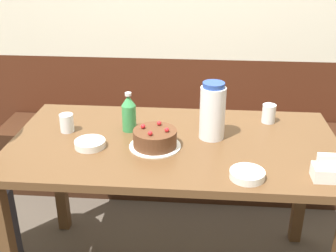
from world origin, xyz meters
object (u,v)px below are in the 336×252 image
(bowl_soup_white, at_px, (247,174))
(glass_water_tall, at_px, (269,113))
(bench_seat, at_px, (182,159))
(glass_tumbler_short, at_px, (67,123))
(water_pitcher, at_px, (213,111))
(napkin_holder, at_px, (328,170))
(birthday_cake, at_px, (155,139))
(soju_bottle, at_px, (129,113))
(bowl_rice_small, at_px, (90,144))

(bowl_soup_white, height_order, glass_water_tall, glass_water_tall)
(bench_seat, xyz_separation_m, glass_tumbler_short, (-0.50, -0.77, 0.59))
(water_pitcher, xyz_separation_m, glass_tumbler_short, (-0.67, 0.01, -0.08))
(napkin_holder, relative_size, glass_tumbler_short, 1.30)
(water_pitcher, height_order, napkin_holder, water_pitcher)
(bowl_soup_white, bearing_deg, water_pitcher, 110.96)
(napkin_holder, relative_size, glass_water_tall, 1.21)
(bench_seat, bearing_deg, birthday_cake, -95.02)
(birthday_cake, height_order, napkin_holder, napkin_holder)
(napkin_holder, bearing_deg, soju_bottle, 155.54)
(soju_bottle, bearing_deg, birthday_cake, -48.82)
(water_pitcher, distance_m, soju_bottle, 0.39)
(bowl_rice_small, bearing_deg, bench_seat, 68.64)
(birthday_cake, distance_m, bowl_rice_small, 0.28)
(soju_bottle, distance_m, napkin_holder, 0.89)
(bench_seat, bearing_deg, soju_bottle, -106.45)
(bench_seat, xyz_separation_m, napkin_holder, (0.59, -1.10, 0.59))
(bowl_soup_white, bearing_deg, glass_water_tall, 74.54)
(water_pitcher, height_order, glass_water_tall, water_pitcher)
(water_pitcher, relative_size, bowl_soup_white, 1.95)
(bowl_soup_white, height_order, bowl_rice_small, same)
(water_pitcher, bearing_deg, bench_seat, 102.03)
(napkin_holder, bearing_deg, bowl_soup_white, -176.89)
(birthday_cake, xyz_separation_m, soju_bottle, (-0.14, 0.16, 0.05))
(soju_bottle, relative_size, bowl_soup_white, 1.40)
(water_pitcher, distance_m, glass_water_tall, 0.35)
(soju_bottle, distance_m, glass_tumbler_short, 0.29)
(bench_seat, xyz_separation_m, bowl_soup_white, (0.30, -1.12, 0.57))
(water_pitcher, bearing_deg, glass_water_tall, 34.67)
(water_pitcher, relative_size, napkin_holder, 2.36)
(glass_water_tall, bearing_deg, bowl_soup_white, -105.46)
(napkin_holder, height_order, bowl_soup_white, napkin_holder)
(birthday_cake, relative_size, soju_bottle, 1.20)
(bench_seat, height_order, water_pitcher, water_pitcher)
(soju_bottle, relative_size, glass_water_tall, 2.06)
(water_pitcher, bearing_deg, bowl_rice_small, -165.11)
(napkin_holder, bearing_deg, bench_seat, 118.30)
(bowl_soup_white, bearing_deg, napkin_holder, 3.11)
(birthday_cake, height_order, bowl_rice_small, birthday_cake)
(napkin_holder, distance_m, glass_water_tall, 0.54)
(bowl_rice_small, xyz_separation_m, glass_tumbler_short, (-0.14, 0.15, 0.03))
(bench_seat, distance_m, birthday_cake, 1.07)
(glass_water_tall, bearing_deg, soju_bottle, -167.28)
(bowl_rice_small, bearing_deg, napkin_holder, -11.05)
(soju_bottle, relative_size, napkin_holder, 1.70)
(glass_water_tall, relative_size, glass_tumbler_short, 1.07)
(soju_bottle, height_order, bowl_rice_small, soju_bottle)
(soju_bottle, xyz_separation_m, bowl_rice_small, (-0.14, -0.18, -0.07))
(napkin_holder, height_order, glass_tumbler_short, napkin_holder)
(bench_seat, height_order, bowl_soup_white, bowl_soup_white)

